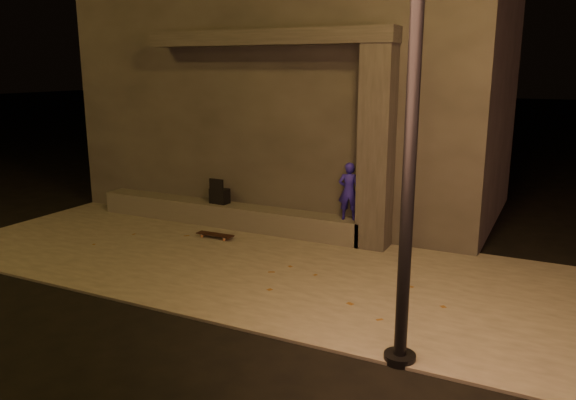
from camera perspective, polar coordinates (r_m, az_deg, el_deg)
The scene contains 9 objects.
ground at distance 8.09m, azimuth -11.79°, elevation -10.57°, with size 120.00×120.00×0.00m, color black.
sidewalk at distance 9.61m, azimuth -4.41°, elevation -6.29°, with size 11.00×4.40×0.04m, color #625D56.
building at distance 13.52m, azimuth 1.61°, elevation 10.63°, with size 9.00×5.10×5.22m.
ledge at distance 11.72m, azimuth -6.36°, elevation -1.47°, with size 6.00×0.55×0.45m, color #595650.
column at distance 10.06m, azimuth 9.00°, elevation 5.16°, with size 0.55×0.55×3.60m, color #34312F.
canopy at distance 10.88m, azimuth -2.08°, elevation 16.15°, with size 5.00×0.70×0.28m, color #34312F.
skateboarder at distance 10.36m, azimuth 6.20°, elevation 0.90°, with size 0.39×0.26×1.07m, color #2219A5.
backpack at distance 11.70m, azimuth -6.96°, elevation 0.54°, with size 0.39×0.27×0.53m.
skateboard at distance 10.88m, azimuth -7.42°, elevation -3.52°, with size 0.76×0.20×0.08m.
Camera 1 is at (4.68, -5.75, 3.24)m, focal length 35.00 mm.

